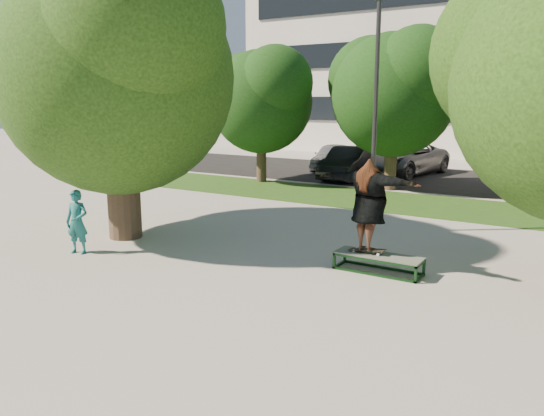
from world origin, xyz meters
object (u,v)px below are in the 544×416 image
Objects in this scene: lamppost at (375,115)px; car_dark at (349,163)px; bystander at (77,222)px; car_grey at (402,159)px; grind_box at (378,263)px; tree_left at (117,63)px; car_silver_a at (332,157)px.

car_dark is at bearing 117.52° from lamppost.
lamppost is 7.90m from bystander.
car_grey is at bearing 65.01° from bystander.
car_grey is (-4.45, 14.75, 0.59)m from grind_box.
lamppost is 1.37× the size of car_dark.
bystander is 14.57m from car_dark.
grind_box is at bearing -69.44° from car_dark.
car_grey is (2.29, 15.41, -3.64)m from tree_left.
bystander is 0.34× the size of car_dark.
car_silver_a is at bearing 95.26° from tree_left.
car_dark is (-4.66, 8.94, -2.42)m from lamppost.
lamppost reaches higher than car_dark.
car_silver_a is 0.72× the size of car_grey.
car_dark is 3.05m from car_grey.
tree_left reaches higher than car_silver_a.
lamppost is 13.54m from car_silver_a.
car_grey is (1.66, 2.56, 0.05)m from car_dark.
car_grey is at bearing 104.62° from lamppost.
car_silver_a is (-1.71, 17.13, -0.07)m from bystander.
car_silver_a reaches higher than grind_box.
car_silver_a is at bearing -169.61° from car_grey.
lamppost is at bearing 36.42° from tree_left.
lamppost reaches higher than car_grey.
car_dark is 0.79× the size of car_grey.
bystander reaches higher than car_silver_a.
car_dark is at bearing 70.32° from bystander.
bystander is 0.27× the size of car_grey.
tree_left is at bearing -174.46° from grind_box.
lamppost is 1.09× the size of car_grey.
tree_left is at bearing 81.40° from bystander.
tree_left is 1.16× the size of lamppost.
car_dark is at bearing -62.15° from car_silver_a.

